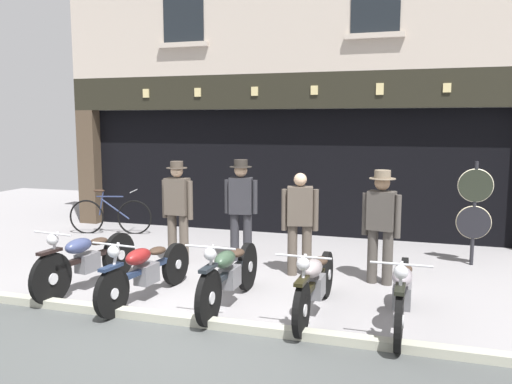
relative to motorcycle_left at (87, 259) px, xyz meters
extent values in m
cube|color=gray|center=(1.75, 4.17, -0.47)|extent=(21.78, 10.00, 0.08)
cube|color=#A8A996|center=(1.75, -0.75, -0.42)|extent=(21.78, 0.16, 0.18)
cube|color=black|center=(1.75, 6.47, 0.87)|extent=(9.00, 4.00, 2.60)
cube|color=#4C3D2D|center=(-2.92, 4.35, 0.87)|extent=(0.44, 0.36, 2.60)
cube|color=black|center=(1.75, 4.72, 1.00)|extent=(8.61, 0.03, 2.18)
cube|color=black|center=(1.75, 4.29, 2.52)|extent=(9.78, 0.24, 0.70)
cube|color=#DBC684|center=(-1.31, 4.15, 2.52)|extent=(0.14, 0.03, 0.18)
cube|color=#DBC684|center=(-0.10, 4.15, 2.52)|extent=(0.14, 0.03, 0.18)
cube|color=#DBC684|center=(1.15, 4.15, 2.52)|extent=(0.14, 0.03, 0.18)
cube|color=#DBC684|center=(2.37, 4.15, 2.52)|extent=(0.14, 0.03, 0.17)
cube|color=#DBC684|center=(3.61, 4.15, 2.52)|extent=(0.14, 0.03, 0.22)
cube|color=#DBC684|center=(4.80, 4.15, 2.52)|extent=(0.14, 0.03, 0.17)
cube|color=#BFB0A2|center=(1.75, 4.37, 4.19)|extent=(9.78, 0.40, 2.65)
cube|color=black|center=(-0.40, 4.15, 4.19)|extent=(0.90, 0.02, 1.30)
cube|color=#BFB0A2|center=(-0.40, 4.12, 3.49)|extent=(1.10, 0.12, 0.10)
cube|color=#BFB0A2|center=(3.49, 4.12, 3.49)|extent=(1.10, 0.12, 0.10)
cylinder|color=black|center=(-0.08, -0.65, -0.10)|extent=(0.15, 0.68, 0.67)
cylinder|color=silver|center=(-0.08, -0.65, -0.10)|extent=(0.12, 0.16, 0.15)
cylinder|color=black|center=(0.09, 0.69, -0.10)|extent=(0.16, 0.68, 0.67)
cylinder|color=silver|center=(0.09, 0.69, -0.10)|extent=(0.13, 0.16, 0.15)
cube|color=black|center=(0.00, 0.02, 0.02)|extent=(0.22, 1.24, 0.07)
cube|color=slate|center=(0.00, 0.02, -0.05)|extent=(0.24, 0.34, 0.26)
ellipsoid|color=#39436C|center=(-0.02, -0.14, 0.22)|extent=(0.27, 0.48, 0.20)
ellipsoid|color=#38281E|center=(0.03, 0.26, 0.20)|extent=(0.24, 0.32, 0.10)
cube|color=black|center=(-0.08, -0.65, 0.26)|extent=(0.14, 0.37, 0.04)
sphere|color=silver|center=(-0.07, -0.59, 0.40)|extent=(0.15, 0.15, 0.15)
cylinder|color=silver|center=(-0.07, -0.59, 0.48)|extent=(0.62, 0.10, 0.02)
cylinder|color=silver|center=(-0.08, -0.61, 0.19)|extent=(0.07, 0.27, 0.61)
cylinder|color=black|center=(0.94, -0.83, -0.13)|extent=(0.13, 0.61, 0.60)
cylinder|color=silver|center=(0.94, -0.83, -0.13)|extent=(0.11, 0.14, 0.13)
cylinder|color=black|center=(1.08, 0.59, -0.13)|extent=(0.14, 0.61, 0.60)
cylinder|color=silver|center=(1.08, 0.59, -0.13)|extent=(0.12, 0.14, 0.13)
cube|color=#202F4D|center=(1.01, -0.12, -0.01)|extent=(0.20, 1.31, 0.07)
cube|color=slate|center=(1.01, -0.12, -0.08)|extent=(0.23, 0.34, 0.26)
ellipsoid|color=maroon|center=(0.99, -0.29, 0.19)|extent=(0.27, 0.48, 0.20)
ellipsoid|color=#38281E|center=(1.03, 0.13, 0.17)|extent=(0.23, 0.32, 0.10)
cube|color=#202F4D|center=(0.94, -0.83, 0.19)|extent=(0.14, 0.37, 0.04)
sphere|color=silver|center=(0.94, -0.77, 0.37)|extent=(0.15, 0.15, 0.15)
cylinder|color=silver|center=(0.94, -0.77, 0.45)|extent=(0.62, 0.09, 0.02)
cylinder|color=silver|center=(0.94, -0.79, 0.16)|extent=(0.06, 0.26, 0.61)
cylinder|color=black|center=(2.14, -0.71, -0.10)|extent=(0.07, 0.66, 0.66)
cylinder|color=silver|center=(2.14, -0.71, -0.10)|extent=(0.10, 0.15, 0.15)
cylinder|color=black|center=(2.14, 0.68, -0.10)|extent=(0.08, 0.66, 0.66)
cylinder|color=silver|center=(2.14, 0.68, -0.10)|extent=(0.11, 0.15, 0.15)
cube|color=black|center=(2.14, -0.02, 0.02)|extent=(0.08, 1.28, 0.07)
cube|color=slate|center=(2.14, -0.02, -0.05)|extent=(0.20, 0.32, 0.26)
ellipsoid|color=#324835|center=(2.14, -0.19, 0.22)|extent=(0.22, 0.46, 0.20)
ellipsoid|color=#38281E|center=(2.14, 0.23, 0.20)|extent=(0.20, 0.30, 0.10)
cube|color=black|center=(2.14, -0.71, 0.25)|extent=(0.10, 0.36, 0.04)
sphere|color=silver|center=(2.14, -0.65, 0.40)|extent=(0.15, 0.15, 0.15)
cylinder|color=silver|center=(2.14, -0.65, 0.48)|extent=(0.62, 0.03, 0.02)
cylinder|color=silver|center=(2.14, -0.67, 0.19)|extent=(0.04, 0.25, 0.61)
cylinder|color=black|center=(3.23, -0.72, -0.13)|extent=(0.08, 0.61, 0.61)
cylinder|color=silver|center=(3.23, -0.72, -0.13)|extent=(0.10, 0.14, 0.13)
cylinder|color=black|center=(3.25, 0.71, -0.13)|extent=(0.09, 0.61, 0.61)
cylinder|color=silver|center=(3.25, 0.71, -0.13)|extent=(0.11, 0.14, 0.13)
cube|color=black|center=(3.24, 0.00, -0.01)|extent=(0.09, 1.31, 0.07)
cube|color=slate|center=(3.24, 0.00, -0.08)|extent=(0.20, 0.32, 0.26)
ellipsoid|color=gray|center=(3.23, -0.18, 0.19)|extent=(0.23, 0.46, 0.20)
ellipsoid|color=#38281E|center=(3.24, 0.25, 0.17)|extent=(0.20, 0.30, 0.10)
cube|color=black|center=(3.23, -0.72, 0.20)|extent=(0.11, 0.36, 0.04)
sphere|color=silver|center=(3.23, -0.66, 0.37)|extent=(0.15, 0.15, 0.15)
cylinder|color=silver|center=(3.23, -0.66, 0.45)|extent=(0.62, 0.03, 0.02)
cylinder|color=silver|center=(3.23, -0.68, 0.16)|extent=(0.04, 0.27, 0.61)
cylinder|color=black|center=(4.25, -0.77, -0.11)|extent=(0.07, 0.64, 0.64)
cylinder|color=silver|center=(4.25, -0.77, -0.11)|extent=(0.10, 0.14, 0.14)
cylinder|color=black|center=(4.26, 0.58, -0.11)|extent=(0.08, 0.64, 0.64)
cylinder|color=silver|center=(4.26, 0.58, -0.11)|extent=(0.11, 0.14, 0.14)
cube|color=black|center=(4.26, -0.09, 0.01)|extent=(0.08, 1.25, 0.07)
cube|color=slate|center=(4.26, -0.09, -0.06)|extent=(0.20, 0.32, 0.26)
ellipsoid|color=gray|center=(4.25, -0.26, 0.21)|extent=(0.22, 0.46, 0.20)
ellipsoid|color=#38281E|center=(4.26, 0.15, 0.19)|extent=(0.20, 0.30, 0.10)
cube|color=black|center=(4.25, -0.77, 0.23)|extent=(0.10, 0.36, 0.04)
sphere|color=silver|center=(4.25, -0.71, 0.39)|extent=(0.15, 0.15, 0.15)
cylinder|color=silver|center=(4.25, -0.71, 0.47)|extent=(0.62, 0.03, 0.02)
cylinder|color=silver|center=(4.25, -0.73, 0.18)|extent=(0.04, 0.26, 0.61)
cylinder|color=brown|center=(0.73, 1.61, -0.01)|extent=(0.15, 0.15, 0.85)
cylinder|color=brown|center=(0.51, 1.63, -0.01)|extent=(0.15, 0.15, 0.85)
cube|color=brown|center=(0.62, 1.62, 0.70)|extent=(0.39, 0.25, 0.60)
cube|color=white|center=(0.63, 1.73, 0.77)|extent=(0.14, 0.03, 0.34)
cube|color=maroon|center=(0.63, 1.75, 0.76)|extent=(0.05, 0.02, 0.31)
cylinder|color=brown|center=(0.86, 1.60, 0.64)|extent=(0.09, 0.09, 0.63)
cylinder|color=brown|center=(0.39, 1.63, 0.64)|extent=(0.09, 0.09, 0.63)
sphere|color=beige|center=(0.62, 1.62, 1.11)|extent=(0.20, 0.20, 0.20)
cylinder|color=#4C4238|center=(0.62, 1.62, 1.16)|extent=(0.34, 0.34, 0.01)
cylinder|color=#4C4238|center=(0.62, 1.62, 1.22)|extent=(0.21, 0.21, 0.11)
cylinder|color=#2D2D33|center=(1.66, 2.14, -0.02)|extent=(0.15, 0.15, 0.83)
cylinder|color=#2D2D33|center=(1.44, 2.11, -0.02)|extent=(0.15, 0.15, 0.83)
cube|color=#2D2D33|center=(1.55, 2.13, 0.68)|extent=(0.41, 0.28, 0.61)
cube|color=silver|center=(1.53, 2.24, 0.75)|extent=(0.14, 0.04, 0.34)
cube|color=maroon|center=(1.53, 2.25, 0.74)|extent=(0.05, 0.02, 0.32)
cylinder|color=#2D2D33|center=(1.78, 2.16, 0.66)|extent=(0.09, 0.09, 0.57)
cylinder|color=#2D2D33|center=(1.32, 2.09, 0.66)|extent=(0.09, 0.09, 0.57)
sphere|color=tan|center=(1.55, 2.13, 1.10)|extent=(0.22, 0.22, 0.22)
cylinder|color=#332D28|center=(1.55, 2.13, 1.16)|extent=(0.37, 0.37, 0.01)
cylinder|color=#332D28|center=(1.55, 2.13, 1.22)|extent=(0.23, 0.23, 0.12)
cylinder|color=brown|center=(2.79, 1.61, -0.03)|extent=(0.15, 0.15, 0.80)
cylinder|color=brown|center=(2.58, 1.56, -0.03)|extent=(0.15, 0.15, 0.80)
cube|color=brown|center=(2.68, 1.58, 0.64)|extent=(0.42, 0.30, 0.59)
cube|color=silver|center=(2.66, 1.69, 0.71)|extent=(0.14, 0.05, 0.33)
cube|color=black|center=(2.65, 1.71, 0.70)|extent=(0.05, 0.02, 0.31)
cylinder|color=brown|center=(2.91, 1.63, 0.58)|extent=(0.09, 0.09, 0.63)
cylinder|color=brown|center=(2.45, 1.53, 0.58)|extent=(0.09, 0.09, 0.63)
sphere|color=beige|center=(2.68, 1.58, 1.04)|extent=(0.20, 0.20, 0.20)
cylinder|color=#47423D|center=(4.00, 1.49, -0.03)|extent=(0.15, 0.15, 0.81)
cylinder|color=#47423D|center=(3.78, 1.53, -0.03)|extent=(0.15, 0.15, 0.81)
cube|color=#47423D|center=(3.89, 1.51, 0.64)|extent=(0.41, 0.29, 0.56)
cube|color=silver|center=(3.91, 1.62, 0.71)|extent=(0.14, 0.05, 0.32)
cube|color=navy|center=(3.91, 1.63, 0.70)|extent=(0.05, 0.02, 0.29)
cylinder|color=#47423D|center=(4.12, 1.46, 0.58)|extent=(0.09, 0.09, 0.62)
cylinder|color=#47423D|center=(3.66, 1.55, 0.58)|extent=(0.09, 0.09, 0.62)
sphere|color=#9E7A5B|center=(3.89, 1.51, 1.04)|extent=(0.22, 0.22, 0.22)
cylinder|color=#7F705B|center=(3.89, 1.51, 1.10)|extent=(0.37, 0.37, 0.01)
cylinder|color=#7F705B|center=(3.89, 1.51, 1.16)|extent=(0.23, 0.23, 0.12)
cylinder|color=#232328|center=(5.26, 3.00, 0.42)|extent=(0.06, 0.06, 1.71)
cylinder|color=#23281E|center=(5.26, 2.98, 0.88)|extent=(0.53, 0.03, 0.53)
torus|color=beige|center=(5.26, 3.00, 0.88)|extent=(0.55, 0.04, 0.55)
cylinder|color=black|center=(5.26, 2.98, 0.28)|extent=(0.53, 0.03, 0.53)
torus|color=beige|center=(5.26, 3.00, 0.28)|extent=(0.55, 0.04, 0.55)
cube|color=silver|center=(-0.92, 4.57, 1.38)|extent=(0.75, 0.02, 1.09)
cube|color=#511E19|center=(-0.92, 4.55, 1.82)|extent=(0.75, 0.01, 0.20)
cube|color=beige|center=(-1.88, 4.57, 1.41)|extent=(0.82, 0.02, 1.06)
cube|color=#1E3323|center=(-1.88, 4.55, 1.84)|extent=(0.82, 0.01, 0.20)
torus|color=black|center=(-1.29, 3.49, -0.09)|extent=(0.72, 0.22, 0.73)
torus|color=black|center=(-2.28, 3.23, -0.09)|extent=(0.72, 0.22, 0.73)
cylinder|color=navy|center=(-1.69, 3.39, 0.09)|extent=(0.59, 0.18, 0.45)
cylinder|color=navy|center=(-1.79, 3.36, 0.35)|extent=(0.55, 0.17, 0.03)
cylinder|color=navy|center=(-1.96, 3.32, 0.21)|extent=(0.13, 0.06, 0.52)
ellipsoid|color=#332319|center=(-2.00, 3.30, 0.47)|extent=(0.26, 0.18, 0.06)
cylinder|color=silver|center=(-1.29, 3.49, 0.47)|extent=(0.14, 0.49, 0.02)
camera|label=1|loc=(4.40, -6.10, 1.90)|focal=36.90mm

